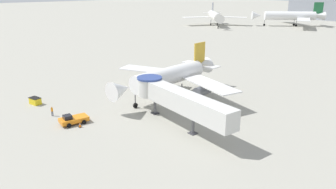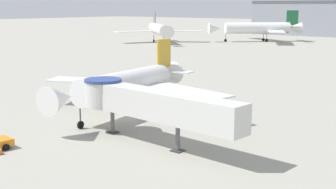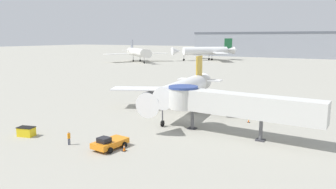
% 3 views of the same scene
% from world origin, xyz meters
% --- Properties ---
extents(ground_plane, '(800.00, 800.00, 0.00)m').
position_xyz_m(ground_plane, '(0.00, 0.00, 0.00)').
color(ground_plane, '#9E9B8E').
extents(main_airplane, '(28.24, 25.46, 9.12)m').
position_xyz_m(main_airplane, '(-1.49, 2.62, 3.87)').
color(main_airplane, white).
rests_on(main_airplane, ground_plane).
extents(jet_bridge, '(20.50, 4.62, 5.87)m').
position_xyz_m(jet_bridge, '(9.07, -5.71, 4.19)').
color(jet_bridge, silver).
rests_on(jet_bridge, ground_plane).
extents(pushback_tug_orange, '(2.82, 4.38, 1.53)m').
position_xyz_m(pushback_tug_orange, '(-0.99, -17.40, 0.69)').
color(pushback_tug_orange, orange).
rests_on(pushback_tug_orange, ground_plane).
extents(service_container_yellow, '(2.38, 1.77, 1.22)m').
position_xyz_m(service_container_yellow, '(-13.39, -18.80, 0.61)').
color(service_container_yellow, yellow).
rests_on(service_container_yellow, ground_plane).
extents(traffic_cone_starboard_wing, '(0.36, 0.36, 0.60)m').
position_xyz_m(traffic_cone_starboard_wing, '(9.68, 1.88, 0.28)').
color(traffic_cone_starboard_wing, black).
rests_on(traffic_cone_starboard_wing, ground_plane).
extents(traffic_cone_apron_front, '(0.47, 0.47, 0.77)m').
position_xyz_m(traffic_cone_apron_front, '(0.96, -17.25, 0.37)').
color(traffic_cone_apron_front, black).
rests_on(traffic_cone_apron_front, ground_plane).
extents(ground_crew_marshaller, '(0.28, 0.35, 1.62)m').
position_xyz_m(ground_crew_marshaller, '(-6.03, -18.65, 0.93)').
color(ground_crew_marshaller, '#1E2338').
rests_on(ground_crew_marshaller, ground_plane).
extents(background_jet_green_tail, '(32.16, 32.17, 11.98)m').
position_xyz_m(background_jet_green_tail, '(-47.67, 124.35, 5.22)').
color(background_jet_green_tail, white).
rests_on(background_jet_green_tail, ground_plane).
extents(background_jet_gray_tail, '(28.37, 28.39, 11.29)m').
position_xyz_m(background_jet_gray_tail, '(-73.69, 95.04, 4.94)').
color(background_jet_gray_tail, white).
rests_on(background_jet_gray_tail, ground_plane).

